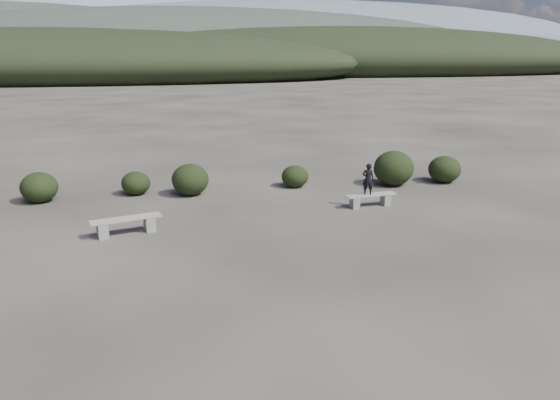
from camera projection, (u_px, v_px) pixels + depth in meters
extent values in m
plane|color=#2B2721|center=(310.00, 296.00, 11.13)|extent=(1200.00, 1200.00, 0.00)
cube|color=slate|center=(103.00, 230.00, 14.55)|extent=(0.36, 0.43, 0.42)
cube|color=slate|center=(150.00, 224.00, 15.12)|extent=(0.36, 0.43, 0.42)
cube|color=gray|center=(126.00, 219.00, 14.77)|extent=(1.93, 0.95, 0.05)
cube|color=slate|center=(355.00, 203.00, 17.33)|extent=(0.28, 0.36, 0.37)
cube|color=slate|center=(386.00, 200.00, 17.67)|extent=(0.28, 0.36, 0.37)
cube|color=gray|center=(371.00, 195.00, 17.44)|extent=(1.70, 0.59, 0.05)
imported|color=black|center=(368.00, 179.00, 17.27)|extent=(0.42, 0.34, 1.01)
ellipsoid|color=black|center=(136.00, 183.00, 18.95)|extent=(0.99, 0.99, 0.81)
ellipsoid|color=black|center=(190.00, 180.00, 18.85)|extent=(1.28, 1.28, 1.10)
ellipsoid|color=black|center=(295.00, 176.00, 20.01)|extent=(1.00, 1.00, 0.80)
ellipsoid|color=black|center=(394.00, 168.00, 20.21)|extent=(1.48, 1.48, 1.30)
ellipsoid|color=black|center=(445.00, 169.00, 20.69)|extent=(1.22, 1.22, 1.02)
ellipsoid|color=black|center=(39.00, 187.00, 17.97)|extent=(1.19, 1.19, 1.01)
ellipsoid|color=black|center=(45.00, 64.00, 91.72)|extent=(110.00, 40.00, 12.00)
ellipsoid|color=black|center=(352.00, 59.00, 120.67)|extent=(120.00, 44.00, 14.00)
ellipsoid|color=#2B342A|center=(188.00, 49.00, 161.70)|extent=(190.00, 64.00, 24.00)
ellipsoid|color=slate|center=(311.00, 42.00, 305.26)|extent=(340.00, 110.00, 44.00)
ellipsoid|color=gray|center=(140.00, 40.00, 382.77)|extent=(460.00, 140.00, 56.00)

